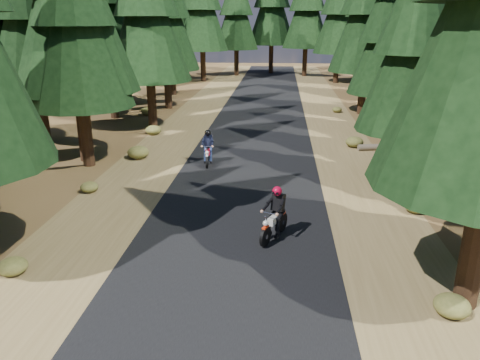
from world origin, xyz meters
name	(u,v)px	position (x,y,z in m)	size (l,w,h in m)	color
ground	(236,228)	(0.00, 0.00, 0.00)	(120.00, 120.00, 0.00)	#4B341A
road	(247,178)	(0.00, 5.00, 0.01)	(6.00, 100.00, 0.01)	black
shoulder_l	(139,175)	(-4.60, 5.00, 0.00)	(3.20, 100.00, 0.01)	brown
shoulder_r	(359,181)	(4.60, 5.00, 0.00)	(3.20, 100.00, 0.01)	brown
log_near	(410,146)	(7.95, 10.29, 0.16)	(0.32, 0.32, 5.47)	#4C4233
log_far	(448,188)	(7.82, 4.11, 0.12)	(0.24, 0.24, 4.10)	#4C4233
understory_shrubs	(280,159)	(1.34, 6.94, 0.28)	(16.50, 29.50, 0.65)	#474C1E
rider_lead	(274,222)	(1.21, -0.64, 0.54)	(1.23, 1.87, 1.61)	beige
rider_follow	(208,153)	(-1.91, 6.73, 0.53)	(0.67, 1.80, 1.58)	maroon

